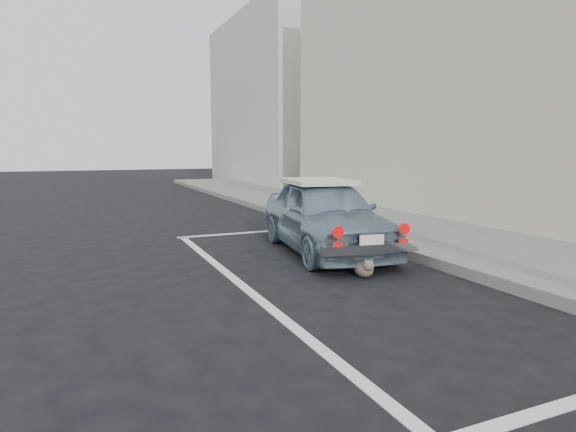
# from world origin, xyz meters

# --- Properties ---
(ground) EXTENTS (80.00, 80.00, 0.00)m
(ground) POSITION_xyz_m (0.00, 0.00, 0.00)
(ground) COLOR black
(ground) RESTS_ON ground
(sidewalk) EXTENTS (2.80, 40.00, 0.15)m
(sidewalk) POSITION_xyz_m (3.20, 2.00, 0.07)
(sidewalk) COLOR slate
(sidewalk) RESTS_ON ground
(building_far) EXTENTS (3.50, 10.00, 8.00)m
(building_far) POSITION_xyz_m (6.35, 20.00, 4.00)
(building_far) COLOR beige
(building_far) RESTS_ON ground
(pline_front) EXTENTS (3.00, 0.12, 0.01)m
(pline_front) POSITION_xyz_m (0.50, 6.50, 0.00)
(pline_front) COLOR silver
(pline_front) RESTS_ON ground
(pline_side) EXTENTS (0.12, 7.00, 0.01)m
(pline_side) POSITION_xyz_m (-0.90, 3.00, 0.00)
(pline_side) COLOR silver
(pline_side) RESTS_ON ground
(retro_coupe) EXTENTS (1.86, 3.62, 1.18)m
(retro_coupe) POSITION_xyz_m (0.96, 4.32, 0.60)
(retro_coupe) COLOR slate
(retro_coupe) RESTS_ON ground
(cat) EXTENTS (0.29, 0.52, 0.28)m
(cat) POSITION_xyz_m (0.67, 2.70, 0.13)
(cat) COLOR #756759
(cat) RESTS_ON ground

